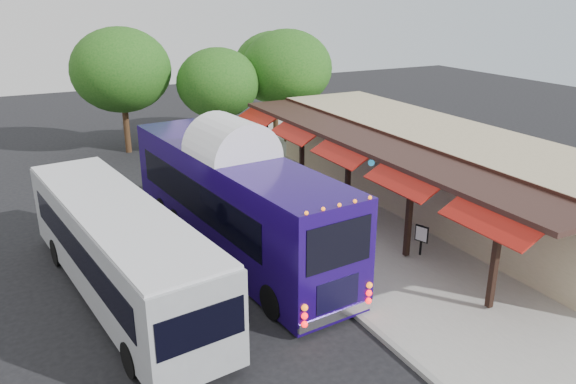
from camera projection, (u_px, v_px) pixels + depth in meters
ground at (316, 283)px, 18.92m from camera, size 90.00×90.00×0.00m
sidewalk at (370, 216)px, 24.40m from camera, size 10.00×40.00×0.15m
curb at (267, 238)px, 22.27m from camera, size 0.20×40.00×0.16m
station_shelter at (434, 167)px, 25.25m from camera, size 8.15×20.00×3.60m
coach_bus at (233, 196)px, 20.64m from camera, size 3.94×12.96×4.09m
city_bus at (118, 247)px, 17.58m from camera, size 4.04×11.89×3.13m
ped_a at (322, 248)px, 19.40m from camera, size 0.65×0.53×1.55m
ped_b at (290, 220)px, 21.37m from camera, size 0.95×0.77×1.85m
ped_c at (316, 201)px, 23.25m from camera, size 1.18×1.01×1.90m
ped_d at (270, 176)px, 26.68m from camera, size 1.34×1.14×1.80m
sign_board at (422, 235)px, 20.39m from camera, size 0.23×0.51×1.15m
tree_left at (218, 83)px, 33.29m from camera, size 4.90×4.90×6.27m
tree_mid at (287, 68)px, 34.93m from camera, size 5.63×5.63×7.21m
tree_right at (275, 67)px, 36.58m from camera, size 5.46×5.46×6.99m
tree_far at (121, 70)px, 32.88m from camera, size 5.83×5.83×7.46m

